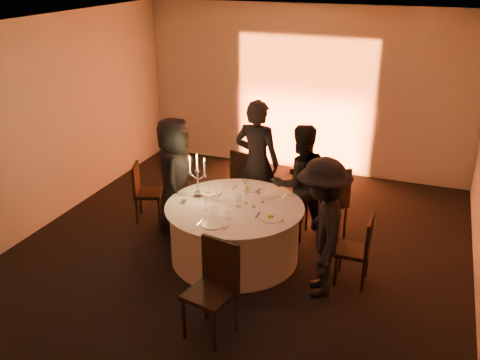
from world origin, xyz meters
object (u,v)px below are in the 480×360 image
(chair_back_left, at_px, (246,176))
(chair_right, at_px, (359,247))
(chair_back_right, at_px, (330,199))
(guest_back_right, at_px, (300,183))
(banquet_table, at_px, (235,232))
(chair_front, at_px, (214,283))
(guest_right, at_px, (322,228))
(guest_back_left, at_px, (257,162))
(guest_left, at_px, (175,177))
(coffee_cup, at_px, (184,201))
(chair_left, at_px, (144,189))
(candelabra, at_px, (198,182))

(chair_back_left, distance_m, chair_right, 2.53)
(chair_back_right, distance_m, guest_back_right, 0.50)
(banquet_table, height_order, chair_front, chair_front)
(chair_right, height_order, guest_right, guest_right)
(chair_back_right, xyz_separation_m, chair_right, (0.58, -1.02, -0.11))
(banquet_table, xyz_separation_m, guest_back_right, (0.64, 0.86, 0.46))
(guest_back_left, xyz_separation_m, guest_right, (1.32, -1.52, -0.09))
(chair_front, relative_size, guest_back_left, 0.56)
(chair_back_left, xyz_separation_m, guest_back_left, (0.30, -0.36, 0.40))
(chair_back_right, xyz_separation_m, guest_left, (-2.11, -0.61, 0.26))
(guest_back_left, relative_size, coffee_cup, 17.15)
(chair_left, xyz_separation_m, chair_back_left, (1.30, 0.93, 0.04))
(coffee_cup, height_order, candelabra, candelabra)
(guest_back_right, bearing_deg, guest_left, -21.83)
(chair_front, relative_size, candelabra, 1.69)
(guest_left, relative_size, candelabra, 2.77)
(guest_left, relative_size, guest_back_left, 0.91)
(guest_left, bearing_deg, chair_right, -119.76)
(chair_back_right, bearing_deg, candelabra, -11.80)
(chair_right, height_order, chair_front, chair_front)
(chair_back_left, bearing_deg, chair_back_right, 174.46)
(guest_left, xyz_separation_m, candelabra, (0.51, -0.34, 0.12))
(guest_back_left, relative_size, guest_back_right, 1.12)
(chair_front, relative_size, guest_right, 0.62)
(guest_left, relative_size, coffee_cup, 15.68)
(chair_left, relative_size, guest_back_right, 0.53)
(chair_back_left, bearing_deg, guest_right, 144.31)
(chair_left, height_order, chair_back_right, chair_back_right)
(guest_back_right, distance_m, candelabra, 1.43)
(banquet_table, relative_size, guest_right, 1.06)
(coffee_cup, bearing_deg, chair_right, 3.45)
(guest_left, bearing_deg, guest_back_right, -96.17)
(chair_front, bearing_deg, chair_right, 60.82)
(chair_front, relative_size, guest_back_right, 0.62)
(chair_left, bearing_deg, chair_right, -120.47)
(chair_left, bearing_deg, chair_back_right, -101.42)
(chair_front, xyz_separation_m, guest_right, (0.87, 1.11, 0.25))
(candelabra, bearing_deg, chair_front, -59.79)
(guest_back_left, bearing_deg, chair_left, 24.57)
(guest_right, bearing_deg, chair_right, 114.70)
(chair_back_left, distance_m, chair_front, 3.08)
(chair_right, xyz_separation_m, candelabra, (-2.17, 0.08, 0.49))
(guest_back_left, relative_size, guest_right, 1.11)
(chair_right, relative_size, chair_front, 0.84)
(banquet_table, xyz_separation_m, chair_left, (-1.70, 0.58, 0.12))
(candelabra, bearing_deg, chair_right, -2.15)
(chair_left, height_order, guest_back_right, guest_back_right)
(chair_left, bearing_deg, candelabra, -134.27)
(candelabra, bearing_deg, coffee_cup, -113.79)
(chair_back_left, height_order, guest_left, guest_left)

